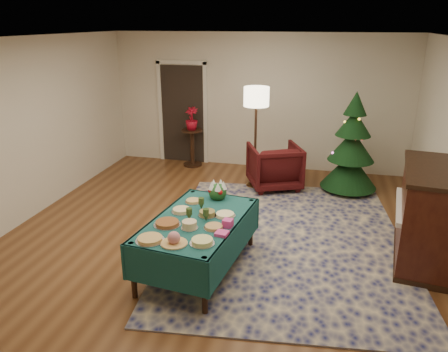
% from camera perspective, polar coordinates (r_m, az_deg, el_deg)
% --- Properties ---
extents(room_shell, '(7.00, 7.00, 7.00)m').
position_cam_1_polar(room_shell, '(5.60, -1.35, 3.52)').
color(room_shell, '#593319').
rests_on(room_shell, ground).
extents(doorway, '(1.08, 0.04, 2.16)m').
position_cam_1_polar(doorway, '(9.36, -5.41, 8.44)').
color(doorway, black).
rests_on(doorway, ground).
extents(rug, '(3.64, 4.52, 0.02)m').
position_cam_1_polar(rug, '(6.24, 8.02, -8.23)').
color(rug, '#151A51').
rests_on(rug, ground).
extents(buffet_table, '(1.23, 1.86, 0.68)m').
position_cam_1_polar(buffet_table, '(5.28, -3.46, -6.98)').
color(buffet_table, black).
rests_on(buffet_table, ground).
extents(platter_0, '(0.31, 0.31, 0.04)m').
position_cam_1_polar(platter_0, '(4.79, -9.65, -8.14)').
color(platter_0, silver).
rests_on(platter_0, buffet_table).
extents(platter_1, '(0.29, 0.29, 0.15)m').
position_cam_1_polar(platter_1, '(4.67, -6.56, -8.22)').
color(platter_1, silver).
rests_on(platter_1, buffet_table).
extents(platter_2, '(0.27, 0.27, 0.06)m').
position_cam_1_polar(platter_2, '(4.67, -2.86, -8.55)').
color(platter_2, silver).
rests_on(platter_2, buffet_table).
extents(platter_3, '(0.32, 0.32, 0.05)m').
position_cam_1_polar(platter_3, '(5.10, -7.43, -6.15)').
color(platter_3, silver).
rests_on(platter_3, buffet_table).
extents(platter_4, '(0.20, 0.20, 0.09)m').
position_cam_1_polar(platter_4, '(4.99, -4.54, -6.40)').
color(platter_4, silver).
rests_on(platter_4, buffet_table).
extents(platter_5, '(0.24, 0.24, 0.04)m').
position_cam_1_polar(platter_5, '(4.99, -1.34, -6.68)').
color(platter_5, silver).
rests_on(platter_5, buffet_table).
extents(platter_6, '(0.25, 0.25, 0.05)m').
position_cam_1_polar(platter_6, '(5.42, -5.57, -4.50)').
color(platter_6, silver).
rests_on(platter_6, buffet_table).
extents(platter_7, '(0.22, 0.22, 0.07)m').
position_cam_1_polar(platter_7, '(5.29, -2.21, -4.92)').
color(platter_7, silver).
rests_on(platter_7, buffet_table).
extents(platter_8, '(0.26, 0.26, 0.04)m').
position_cam_1_polar(platter_8, '(5.29, 0.13, -5.09)').
color(platter_8, silver).
rests_on(platter_8, buffet_table).
extents(platter_9, '(0.21, 0.21, 0.04)m').
position_cam_1_polar(platter_9, '(5.68, -4.05, -3.29)').
color(platter_9, silver).
rests_on(platter_9, buffet_table).
extents(goblet_0, '(0.07, 0.07, 0.16)m').
position_cam_1_polar(goblet_0, '(5.44, -2.98, -3.59)').
color(goblet_0, '#2D471E').
rests_on(goblet_0, buffet_table).
extents(goblet_1, '(0.07, 0.07, 0.16)m').
position_cam_1_polar(goblet_1, '(5.13, -2.36, -5.08)').
color(goblet_1, '#2D471E').
rests_on(goblet_1, buffet_table).
extents(goblet_2, '(0.07, 0.07, 0.16)m').
position_cam_1_polar(goblet_2, '(5.16, -4.57, -4.97)').
color(goblet_2, '#2D471E').
rests_on(goblet_2, buffet_table).
extents(napkin_stack, '(0.15, 0.15, 0.04)m').
position_cam_1_polar(napkin_stack, '(4.85, -0.28, -7.51)').
color(napkin_stack, '#E33F90').
rests_on(napkin_stack, buffet_table).
extents(gift_box, '(0.12, 0.12, 0.09)m').
position_cam_1_polar(gift_box, '(5.01, 0.50, -6.18)').
color(gift_box, '#D93C94').
rests_on(gift_box, buffet_table).
extents(centerpiece, '(0.24, 0.25, 0.28)m').
position_cam_1_polar(centerpiece, '(5.75, -0.84, -1.88)').
color(centerpiece, '#1E4C1E').
rests_on(centerpiece, buffet_table).
extents(armchair, '(1.12, 1.09, 0.89)m').
position_cam_1_polar(armchair, '(7.96, 6.60, 1.53)').
color(armchair, '#3D0D0E').
rests_on(armchair, ground).
extents(floor_lamp, '(0.44, 0.44, 1.83)m').
position_cam_1_polar(floor_lamp, '(7.71, 4.24, 9.50)').
color(floor_lamp, '#A57F3F').
rests_on(floor_lamp, ground).
extents(side_table, '(0.43, 0.43, 0.78)m').
position_cam_1_polar(side_table, '(9.18, -4.16, 3.64)').
color(side_table, black).
rests_on(side_table, ground).
extents(potted_plant, '(0.26, 0.47, 0.26)m').
position_cam_1_polar(potted_plant, '(9.05, -4.24, 6.86)').
color(potted_plant, '#A20B1D').
rests_on(potted_plant, side_table).
extents(christmas_tree, '(1.09, 1.09, 1.79)m').
position_cam_1_polar(christmas_tree, '(7.95, 16.31, 3.54)').
color(christmas_tree, black).
rests_on(christmas_tree, ground).
extents(piano, '(0.85, 1.51, 1.25)m').
position_cam_1_polar(piano, '(6.00, 24.88, -4.81)').
color(piano, black).
rests_on(piano, ground).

